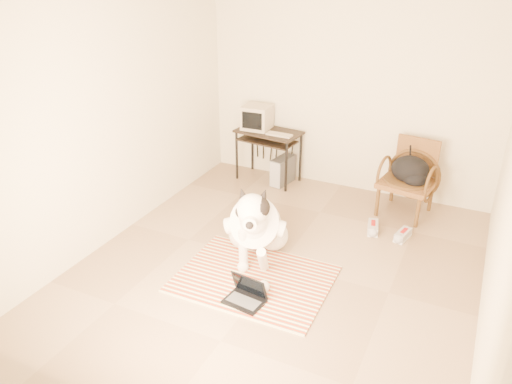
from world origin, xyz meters
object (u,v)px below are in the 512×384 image
Objects in this scene: crt_monitor at (257,117)px; rattan_chair at (409,178)px; dog at (256,226)px; backpack at (411,171)px; laptop at (246,295)px; computer_desk at (268,138)px; pc_tower at (283,171)px.

crt_monitor is 0.42× the size of rattan_chair.
dog is 2.72× the size of backpack.
laptop is (0.25, -0.74, -0.32)m from dog.
computer_desk is at bearing 110.31° from laptop.
backpack is at bearing -71.23° from rattan_chair.
crt_monitor is at bearing 174.13° from backpack.
computer_desk reaches higher than laptop.
dog reaches higher than rattan_chair.
pc_tower is at bearing -6.25° from crt_monitor.
laptop is at bearing -69.69° from computer_desk.
pc_tower is (-0.51, 1.94, -0.20)m from dog.
crt_monitor is (-0.20, 0.03, 0.28)m from computer_desk.
computer_desk is at bearing 111.02° from dog.
laptop is 0.42× the size of rattan_chair.
rattan_chair is at bearing -3.74° from computer_desk.
crt_monitor is at bearing 113.62° from laptop.
rattan_chair is 2.02× the size of backpack.
backpack is (2.23, -0.23, -0.33)m from crt_monitor.
laptop is at bearing -71.60° from dog.
computer_desk is at bearing 174.53° from backpack.
dog is at bearing -75.35° from pc_tower.
dog is at bearing -64.52° from crt_monitor.
pc_tower is 1.85m from backpack.
rattan_chair is 0.14m from backpack.
crt_monitor is at bearing 115.48° from dog.
crt_monitor is (-1.19, 2.73, 0.84)m from laptop.
laptop is 3.09m from crt_monitor.
rattan_chair reaches higher than backpack.
laptop is 2.75m from backpack.
pc_tower is (0.24, -0.01, -0.45)m from computer_desk.
computer_desk is 2.03m from rattan_chair.
crt_monitor reaches higher than laptop.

